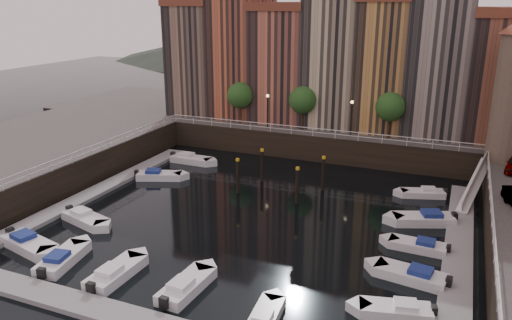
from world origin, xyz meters
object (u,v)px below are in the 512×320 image
at_px(gangway, 475,182).
at_px(boat_left_1, 85,218).
at_px(boat_left_0, 28,244).
at_px(boat_left_3, 158,175).
at_px(mooring_pilings, 280,176).

height_order(gangway, boat_left_1, gangway).
xyz_separation_m(boat_left_0, boat_left_3, (0.32, 16.74, -0.03)).
height_order(gangway, boat_left_0, gangway).
bearing_deg(boat_left_0, gangway, 49.92).
distance_m(boat_left_1, boat_left_3, 11.48).
height_order(gangway, mooring_pilings, gangway).
distance_m(mooring_pilings, boat_left_3, 12.98).
distance_m(gangway, boat_left_0, 37.89).
distance_m(mooring_pilings, boat_left_1, 17.96).
relative_size(gangway, boat_left_1, 1.67).
height_order(boat_left_1, boat_left_3, boat_left_1).
xyz_separation_m(gangway, boat_left_0, (-30.37, -22.61, -1.51)).
bearing_deg(boat_left_0, boat_left_3, 102.16).
distance_m(gangway, boat_left_3, 30.65).
bearing_deg(mooring_pilings, boat_left_0, -125.88).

